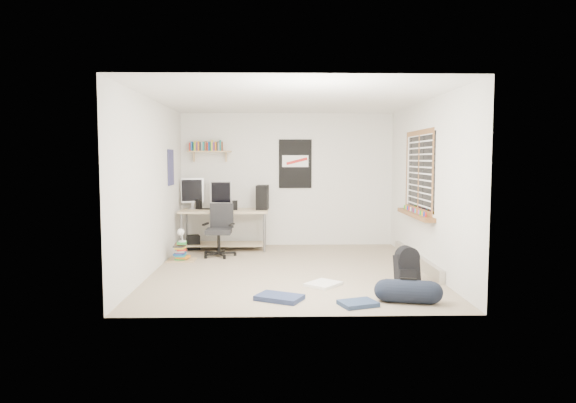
{
  "coord_description": "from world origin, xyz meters",
  "views": [
    {
      "loc": [
        -0.22,
        -7.48,
        1.64
      ],
      "look_at": [
        -0.04,
        0.16,
        1.01
      ],
      "focal_mm": 32.0,
      "sensor_mm": 36.0,
      "label": 1
    }
  ],
  "objects_px": {
    "desk": "(225,230)",
    "duffel_bag": "(408,291)",
    "book_stack": "(181,251)",
    "backpack": "(407,270)",
    "office_chair": "(219,228)"
  },
  "relations": [
    {
      "from": "desk",
      "to": "book_stack",
      "type": "bearing_deg",
      "value": -99.12
    },
    {
      "from": "duffel_bag",
      "to": "desk",
      "type": "bearing_deg",
      "value": 138.1
    },
    {
      "from": "desk",
      "to": "duffel_bag",
      "type": "bearing_deg",
      "value": -33.74
    },
    {
      "from": "desk",
      "to": "book_stack",
      "type": "relative_size",
      "value": 3.81
    },
    {
      "from": "backpack",
      "to": "office_chair",
      "type": "bearing_deg",
      "value": 134.69
    },
    {
      "from": "desk",
      "to": "duffel_bag",
      "type": "distance_m",
      "value": 4.3
    },
    {
      "from": "office_chair",
      "to": "book_stack",
      "type": "distance_m",
      "value": 0.75
    },
    {
      "from": "backpack",
      "to": "book_stack",
      "type": "relative_size",
      "value": 0.96
    },
    {
      "from": "backpack",
      "to": "duffel_bag",
      "type": "relative_size",
      "value": 0.77
    },
    {
      "from": "desk",
      "to": "book_stack",
      "type": "xyz_separation_m",
      "value": [
        -0.6,
        -1.01,
        -0.21
      ]
    },
    {
      "from": "book_stack",
      "to": "duffel_bag",
      "type": "bearing_deg",
      "value": -39.62
    },
    {
      "from": "book_stack",
      "to": "office_chair",
      "type": "bearing_deg",
      "value": 31.55
    },
    {
      "from": "desk",
      "to": "duffel_bag",
      "type": "height_order",
      "value": "desk"
    },
    {
      "from": "office_chair",
      "to": "book_stack",
      "type": "bearing_deg",
      "value": -138.08
    },
    {
      "from": "desk",
      "to": "backpack",
      "type": "relative_size",
      "value": 3.96
    }
  ]
}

